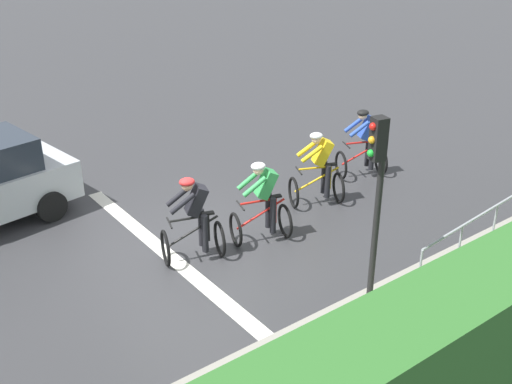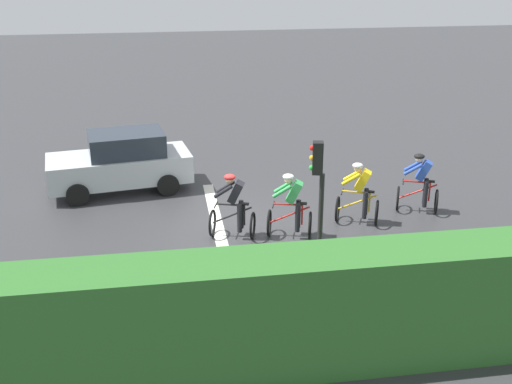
# 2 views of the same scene
# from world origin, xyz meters

# --- Properties ---
(ground_plane) EXTENTS (80.00, 80.00, 0.00)m
(ground_plane) POSITION_xyz_m (0.00, 0.00, 0.00)
(ground_plane) COLOR #333335
(sidewalk_kerb) EXTENTS (2.80, 18.35, 0.12)m
(sidewalk_kerb) POSITION_xyz_m (4.33, 2.00, 0.06)
(sidewalk_kerb) COLOR gray
(sidewalk_kerb) RESTS_ON ground
(stone_wall_low) EXTENTS (0.44, 18.35, 0.66)m
(stone_wall_low) POSITION_xyz_m (5.23, 2.00, 0.33)
(stone_wall_low) COLOR gray
(stone_wall_low) RESTS_ON ground
(hedge_wall) EXTENTS (1.10, 18.35, 2.14)m
(hedge_wall) POSITION_xyz_m (5.53, 2.00, 1.07)
(hedge_wall) COLOR #2D6628
(hedge_wall) RESTS_ON ground
(road_marking_stop_line) EXTENTS (7.00, 0.30, 0.01)m
(road_marking_stop_line) POSITION_xyz_m (0.00, -0.46, 0.00)
(road_marking_stop_line) COLOR silver
(road_marking_stop_line) RESTS_ON ground
(cyclist_lead) EXTENTS (1.04, 1.26, 1.66)m
(cyclist_lead) POSITION_xyz_m (-0.55, 5.04, 0.80)
(cyclist_lead) COLOR black
(cyclist_lead) RESTS_ON ground
(cyclist_second) EXTENTS (1.05, 1.26, 1.66)m
(cyclist_second) POSITION_xyz_m (-0.08, 3.20, 0.80)
(cyclist_second) COLOR black
(cyclist_second) RESTS_ON ground
(cyclist_mid) EXTENTS (0.96, 1.23, 1.66)m
(cyclist_mid) POSITION_xyz_m (0.44, 1.29, 0.80)
(cyclist_mid) COLOR black
(cyclist_mid) RESTS_ON ground
(cyclist_fourth) EXTENTS (0.98, 1.24, 1.66)m
(cyclist_fourth) POSITION_xyz_m (0.24, -0.12, 0.80)
(cyclist_fourth) COLOR black
(cyclist_fourth) RESTS_ON ground
(car_silver) EXTENTS (2.33, 4.30, 1.76)m
(car_silver) POSITION_xyz_m (-3.49, -2.99, 0.87)
(car_silver) COLOR #B7BCC1
(car_silver) RESTS_ON ground
(traffic_light_near_crossing) EXTENTS (0.24, 0.31, 3.34)m
(traffic_light_near_crossing) POSITION_xyz_m (3.29, 1.19, 2.22)
(traffic_light_near_crossing) COLOR black
(traffic_light_near_crossing) RESTS_ON ground
(pedestrian_railing_kerbside) EXTENTS (0.37, 3.57, 1.03)m
(pedestrian_railing_kerbside) POSITION_xyz_m (3.43, 3.86, 0.79)
(pedestrian_railing_kerbside) COLOR #999EA3
(pedestrian_railing_kerbside) RESTS_ON ground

